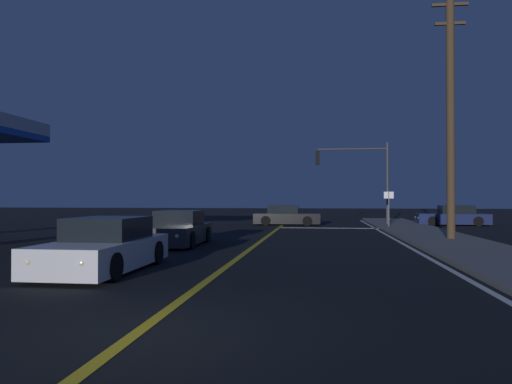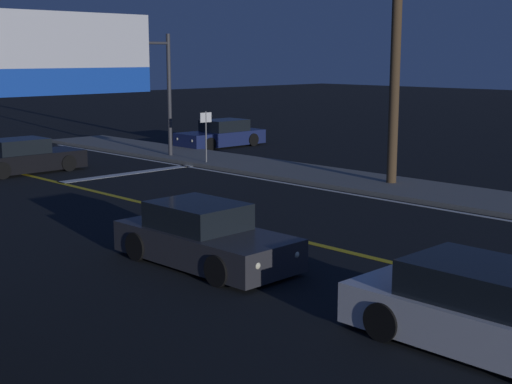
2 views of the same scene
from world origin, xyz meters
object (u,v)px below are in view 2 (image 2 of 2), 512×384
car_distant_tail_black (24,158)px  street_sign_corner (206,129)px  utility_pole_right (396,28)px  car_following_oncoming_charcoal (204,238)px  traffic_signal_near_right (135,76)px  car_mid_block_white (491,313)px  car_side_waiting_navy (221,135)px

car_distant_tail_black → street_sign_corner: street_sign_corner is taller
utility_pole_right → car_following_oncoming_charcoal: bearing=-165.5°
car_distant_tail_black → traffic_signal_near_right: size_ratio=0.83×
car_following_oncoming_charcoal → utility_pole_right: 12.27m
car_distant_tail_black → car_mid_block_white: same height
traffic_signal_near_right → utility_pole_right: bearing=104.5°
car_distant_tail_black → car_mid_block_white: 21.60m
traffic_signal_near_right → car_following_oncoming_charcoal: bearing=59.9°
car_following_oncoming_charcoal → traffic_signal_near_right: traffic_signal_near_right is taller
car_following_oncoming_charcoal → traffic_signal_near_right: bearing=-121.1°
car_distant_tail_black → street_sign_corner: 7.28m
traffic_signal_near_right → street_sign_corner: (1.46, -2.80, -2.15)m
car_distant_tail_black → car_following_oncoming_charcoal: same height
utility_pole_right → car_distant_tail_black: bearing=123.0°
utility_pole_right → street_sign_corner: 9.25m
car_distant_tail_black → utility_pole_right: size_ratio=0.43×
car_following_oncoming_charcoal → car_mid_block_white: bearing=89.7°
car_following_oncoming_charcoal → car_distant_tail_black: bearing=-103.5°
traffic_signal_near_right → utility_pole_right: (2.86, -11.07, 1.74)m
car_mid_block_white → utility_pole_right: bearing=-138.7°
car_distant_tail_black → traffic_signal_near_right: traffic_signal_near_right is taller
car_following_oncoming_charcoal → car_side_waiting_navy: bearing=-133.7°
traffic_signal_near_right → car_distant_tail_black: bearing=-8.9°
car_following_oncoming_charcoal → traffic_signal_near_right: (8.06, 13.89, 3.09)m
street_sign_corner → car_side_waiting_navy: bearing=42.8°
car_side_waiting_navy → car_following_oncoming_charcoal: bearing=138.3°
car_mid_block_white → street_sign_corner: 20.18m
utility_pole_right → street_sign_corner: utility_pole_right is taller
car_distant_tail_black → car_following_oncoming_charcoal: (-3.23, -14.64, -0.00)m
traffic_signal_near_right → utility_pole_right: 11.56m
car_following_oncoming_charcoal → street_sign_corner: (9.52, 11.09, 0.94)m
car_distant_tail_black → traffic_signal_near_right: bearing=81.1°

